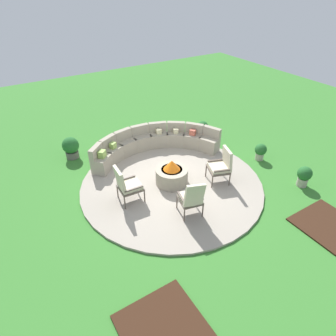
# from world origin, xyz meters

# --- Properties ---
(ground_plane) EXTENTS (24.00, 24.00, 0.00)m
(ground_plane) POSITION_xyz_m (0.00, 0.00, 0.00)
(ground_plane) COLOR #387A2D
(patio_circle) EXTENTS (5.20, 5.20, 0.06)m
(patio_circle) POSITION_xyz_m (0.00, 0.00, 0.03)
(patio_circle) COLOR #9E9384
(patio_circle) RESTS_ON ground_plane
(mulch_bed_left) EXTENTS (1.41, 1.33, 0.04)m
(mulch_bed_left) POSITION_xyz_m (-2.34, -3.40, 0.02)
(mulch_bed_left) COLOR #382114
(mulch_bed_left) RESTS_ON ground_plane
(mulch_bed_right) EXTENTS (1.41, 1.33, 0.04)m
(mulch_bed_right) POSITION_xyz_m (2.34, -3.40, 0.02)
(mulch_bed_right) COLOR #382114
(mulch_bed_right) RESTS_ON ground_plane
(fire_pit) EXTENTS (0.92, 0.92, 0.75)m
(fire_pit) POSITION_xyz_m (0.00, 0.00, 0.35)
(fire_pit) COLOR #9E937F
(fire_pit) RESTS_ON patio_circle
(curved_stone_bench) EXTENTS (4.19, 1.95, 0.82)m
(curved_stone_bench) POSITION_xyz_m (0.39, 1.77, 0.39)
(curved_stone_bench) COLOR #9E937F
(curved_stone_bench) RESTS_ON patio_circle
(lounge_chair_front_left) EXTENTS (0.65, 0.60, 1.06)m
(lounge_chair_front_left) POSITION_xyz_m (-1.42, -0.06, 0.61)
(lounge_chair_front_left) COLOR brown
(lounge_chair_front_left) RESTS_ON patio_circle
(lounge_chair_front_right) EXTENTS (0.64, 0.66, 1.06)m
(lounge_chair_front_right) POSITION_xyz_m (-0.31, -1.38, 0.61)
(lounge_chair_front_right) COLOR brown
(lounge_chair_front_right) RESTS_ON patio_circle
(lounge_chair_back_left) EXTENTS (0.73, 0.74, 1.05)m
(lounge_chair_back_left) POSITION_xyz_m (1.25, -0.66, 0.61)
(lounge_chair_back_left) COLOR brown
(lounge_chair_back_left) RESTS_ON patio_circle
(potted_plant_0) EXTENTS (0.38, 0.38, 0.56)m
(potted_plant_0) POSITION_xyz_m (3.16, -0.38, 0.32)
(potted_plant_0) COLOR #A89E8E
(potted_plant_0) RESTS_ON ground_plane
(potted_plant_1) EXTENTS (0.54, 0.54, 0.72)m
(potted_plant_1) POSITION_xyz_m (-2.00, 2.98, 0.39)
(potted_plant_1) COLOR #605B56
(potted_plant_1) RESTS_ON ground_plane
(potted_plant_2) EXTENTS (0.42, 0.42, 0.67)m
(potted_plant_2) POSITION_xyz_m (2.46, 1.79, 0.36)
(potted_plant_2) COLOR brown
(potted_plant_2) RESTS_ON ground_plane
(potted_plant_3) EXTENTS (0.41, 0.41, 0.62)m
(potted_plant_3) POSITION_xyz_m (3.16, -2.02, 0.35)
(potted_plant_3) COLOR #A89E8E
(potted_plant_3) RESTS_ON ground_plane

